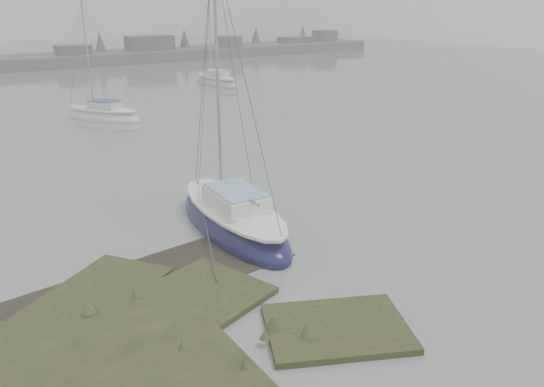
{
  "coord_description": "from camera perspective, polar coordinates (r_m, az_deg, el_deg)",
  "views": [
    {
      "loc": [
        -7.11,
        -8.96,
        7.81
      ],
      "look_at": [
        1.99,
        4.66,
        1.8
      ],
      "focal_mm": 35.0,
      "sensor_mm": 36.0,
      "label": 1
    }
  ],
  "objects": [
    {
      "name": "ground",
      "position": [
        40.36,
        -23.15,
        7.38
      ],
      "size": [
        160.0,
        160.0,
        0.0
      ],
      "primitive_type": "plane",
      "color": "slate",
      "rests_on": "ground"
    },
    {
      "name": "far_shoreline",
      "position": [
        78.87,
        -8.4,
        14.87
      ],
      "size": [
        60.0,
        8.0,
        4.15
      ],
      "color": "#4C4F51",
      "rests_on": "ground"
    },
    {
      "name": "sailboat_main",
      "position": [
        19.16,
        -4.19,
        -2.92
      ],
      "size": [
        2.93,
        7.47,
        10.33
      ],
      "rotation": [
        0.0,
        0.0,
        -0.07
      ],
      "color": "#100F3A",
      "rests_on": "ground"
    },
    {
      "name": "sailboat_white",
      "position": [
        38.89,
        -17.69,
        8.01
      ],
      "size": [
        4.92,
        6.11,
        8.47
      ],
      "rotation": [
        0.0,
        0.0,
        0.57
      ],
      "color": "white",
      "rests_on": "ground"
    },
    {
      "name": "sailboat_far_b",
      "position": [
        52.95,
        -6.01,
        11.87
      ],
      "size": [
        2.49,
        6.72,
        9.36
      ],
      "rotation": [
        0.0,
        0.0,
        0.05
      ],
      "color": "#A7ABB1",
      "rests_on": "ground"
    }
  ]
}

